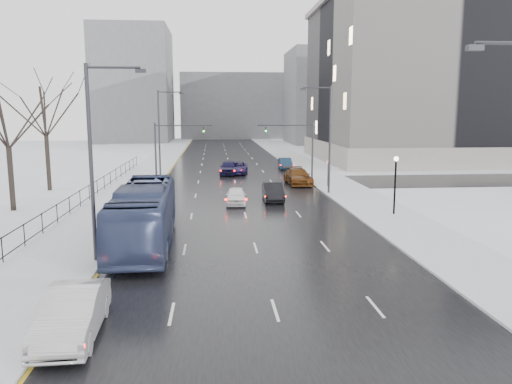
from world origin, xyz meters
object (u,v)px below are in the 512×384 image
object	(u,v)px
tree_park_d	(14,212)
sedan_center_near	(236,196)
lamppost_r_mid	(395,177)
sedan_right_cross	(237,168)
sedan_center_far	(229,167)
sedan_right_distant	(285,164)
sedan_right_near	(273,192)
mast_signal_right	(303,145)
bus	(144,215)
sedan_left_near	(73,313)
no_uturn_sign	(328,165)
streetlight_l_far	(161,130)
tree_park_e	(50,191)
streetlight_l_near	(95,154)
sedan_right_far	(298,176)
streetlight_r_mid	(328,134)
mast_signal_left	(166,146)

from	to	relation	value
tree_park_d	sedan_center_near	xyz separation A→B (m)	(17.30, 1.51, 0.74)
lamppost_r_mid	sedan_right_cross	bearing A→B (deg)	112.20
sedan_center_far	sedan_right_distant	world-z (taller)	sedan_center_far
sedan_right_near	sedan_right_distant	bearing A→B (deg)	80.67
lamppost_r_mid	sedan_center_near	size ratio (longest dim) A/B	1.04
tree_park_d	mast_signal_right	xyz separation A→B (m)	(25.13, 14.00, 4.11)
bus	sedan_left_near	bearing A→B (deg)	-95.93
sedan_right_distant	tree_park_d	bearing A→B (deg)	-132.32
no_uturn_sign	streetlight_l_far	bearing A→B (deg)	155.27
sedan_right_distant	sedan_left_near	bearing A→B (deg)	-105.12
tree_park_e	streetlight_l_near	bearing A→B (deg)	-67.31
tree_park_e	lamppost_r_mid	world-z (taller)	tree_park_e
streetlight_l_far	sedan_right_far	size ratio (longest dim) A/B	1.74
no_uturn_sign	bus	size ratio (longest dim) A/B	0.21
lamppost_r_mid	sedan_center_far	xyz separation A→B (m)	(-11.50, 25.25, -2.05)
streetlight_r_mid	sedan_center_far	bearing A→B (deg)	119.61
no_uturn_sign	sedan_right_distant	distance (m)	16.44
tree_park_e	streetlight_l_far	bearing A→B (deg)	38.57
streetlight_l_near	lamppost_r_mid	size ratio (longest dim) A/B	2.34
sedan_right_near	sedan_right_cross	distance (m)	19.02
mast_signal_left	sedan_left_near	bearing A→B (deg)	-89.80
sedan_left_near	sedan_center_far	world-z (taller)	sedan_center_far
bus	streetlight_l_far	bearing A→B (deg)	91.84
sedan_right_far	sedan_center_far	bearing A→B (deg)	125.55
streetlight_l_near	no_uturn_sign	world-z (taller)	streetlight_l_near
streetlight_r_mid	sedan_right_distant	bearing A→B (deg)	92.73
streetlight_l_far	sedan_center_near	xyz separation A→B (m)	(7.67, -16.49, -4.88)
tree_park_e	sedan_right_far	world-z (taller)	tree_park_e
sedan_center_far	sedan_right_distant	bearing A→B (deg)	37.42
streetlight_l_far	sedan_center_near	world-z (taller)	streetlight_l_far
no_uturn_sign	sedan_right_distant	size ratio (longest dim) A/B	0.60
sedan_center_far	streetlight_l_near	bearing A→B (deg)	-97.81
mast_signal_right	bus	size ratio (longest dim) A/B	0.51
streetlight_l_near	bus	xyz separation A→B (m)	(1.83, 3.23, -3.81)
streetlight_r_mid	sedan_right_near	world-z (taller)	streetlight_r_mid
streetlight_r_mid	lamppost_r_mid	world-z (taller)	streetlight_r_mid
sedan_center_near	streetlight_r_mid	bearing A→B (deg)	29.81
streetlight_r_mid	bus	world-z (taller)	streetlight_r_mid
mast_signal_right	no_uturn_sign	bearing A→B (deg)	-64.89
streetlight_l_far	sedan_center_far	size ratio (longest dim) A/B	1.98
sedan_left_near	sedan_right_cross	bearing A→B (deg)	77.81
bus	sedan_right_distant	world-z (taller)	bus
sedan_left_near	sedan_right_distant	world-z (taller)	sedan_left_near
mast_signal_left	sedan_center_near	xyz separation A→B (m)	(6.83, -12.49, -3.37)
streetlight_r_mid	sedan_center_near	size ratio (longest dim) A/B	2.43
sedan_left_near	sedan_right_far	world-z (taller)	sedan_left_near
sedan_right_cross	mast_signal_left	bearing A→B (deg)	-127.48
lamppost_r_mid	streetlight_l_near	bearing A→B (deg)	-152.45
mast_signal_left	no_uturn_sign	world-z (taller)	mast_signal_left
streetlight_l_near	mast_signal_left	world-z (taller)	streetlight_l_near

